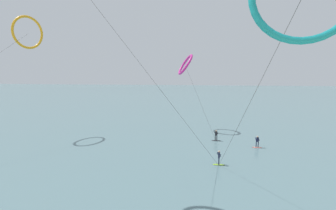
{
  "coord_description": "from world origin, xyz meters",
  "views": [
    {
      "loc": [
        3.14,
        0.31,
        10.51
      ],
      "look_at": [
        0.0,
        23.6,
        7.26
      ],
      "focal_mm": 24.43,
      "sensor_mm": 36.0,
      "label": 1
    }
  ],
  "objects_px": {
    "surfer_lime": "(219,159)",
    "surfer_charcoal": "(216,136)",
    "surfer_coral": "(257,142)",
    "kite_magenta": "(185,65)",
    "kite_amber": "(28,33)"
  },
  "relations": [
    {
      "from": "surfer_coral",
      "to": "kite_magenta",
      "type": "distance_m",
      "value": 18.53
    },
    {
      "from": "surfer_charcoal",
      "to": "kite_magenta",
      "type": "bearing_deg",
      "value": 164.47
    },
    {
      "from": "surfer_lime",
      "to": "kite_magenta",
      "type": "distance_m",
      "value": 20.94
    },
    {
      "from": "surfer_charcoal",
      "to": "kite_magenta",
      "type": "distance_m",
      "value": 14.45
    },
    {
      "from": "surfer_coral",
      "to": "surfer_charcoal",
      "type": "xyz_separation_m",
      "value": [
        -5.53,
        2.62,
        0.0
      ]
    },
    {
      "from": "surfer_lime",
      "to": "surfer_coral",
      "type": "distance_m",
      "value": 9.19
    },
    {
      "from": "surfer_lime",
      "to": "surfer_charcoal",
      "type": "distance_m",
      "value": 9.67
    },
    {
      "from": "surfer_lime",
      "to": "kite_magenta",
      "type": "xyz_separation_m",
      "value": [
        -4.95,
        16.91,
        11.32
      ]
    },
    {
      "from": "surfer_lime",
      "to": "surfer_charcoal",
      "type": "relative_size",
      "value": 1.0
    },
    {
      "from": "surfer_coral",
      "to": "kite_magenta",
      "type": "relative_size",
      "value": 0.12
    },
    {
      "from": "surfer_coral",
      "to": "kite_magenta",
      "type": "xyz_separation_m",
      "value": [
        -10.86,
        9.86,
        11.32
      ]
    },
    {
      "from": "kite_magenta",
      "to": "kite_amber",
      "type": "xyz_separation_m",
      "value": [
        -24.86,
        -8.04,
        4.89
      ]
    },
    {
      "from": "surfer_charcoal",
      "to": "kite_magenta",
      "type": "xyz_separation_m",
      "value": [
        -5.33,
        7.25,
        11.32
      ]
    },
    {
      "from": "surfer_coral",
      "to": "kite_amber",
      "type": "bearing_deg",
      "value": -8.94
    },
    {
      "from": "surfer_coral",
      "to": "kite_amber",
      "type": "xyz_separation_m",
      "value": [
        -35.72,
        1.83,
        16.2
      ]
    }
  ]
}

